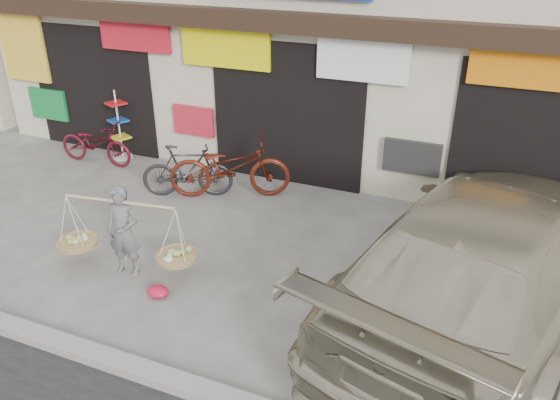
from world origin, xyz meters
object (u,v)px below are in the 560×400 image
at_px(street_vendor, 124,235).
at_px(display_rack, 120,131).
at_px(bike_0, 95,143).
at_px(suv, 490,254).
at_px(bike_2, 230,167).
at_px(bike_1, 187,171).

distance_m(street_vendor, display_rack, 4.54).
height_order(bike_0, suv, suv).
bearing_deg(bike_2, street_vendor, 150.35).
height_order(bike_2, suv, suv).
bearing_deg(bike_2, display_rack, 50.94).
distance_m(bike_2, suv, 4.93).
xyz_separation_m(bike_0, bike_2, (3.32, -0.30, 0.13)).
height_order(suv, display_rack, suv).
relative_size(suv, display_rack, 4.36).
distance_m(suv, display_rack, 8.04).
distance_m(bike_0, suv, 8.19).
distance_m(street_vendor, bike_0, 4.39).
relative_size(bike_0, display_rack, 1.14).
relative_size(bike_2, suv, 0.34).
distance_m(bike_1, bike_2, 0.79).
height_order(street_vendor, bike_2, street_vendor).
bearing_deg(street_vendor, display_rack, 119.62).
distance_m(street_vendor, bike_2, 2.82).
relative_size(bike_1, display_rack, 1.12).
bearing_deg(street_vendor, suv, 3.40).
relative_size(bike_1, bike_2, 0.76).
height_order(bike_0, bike_2, bike_2).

